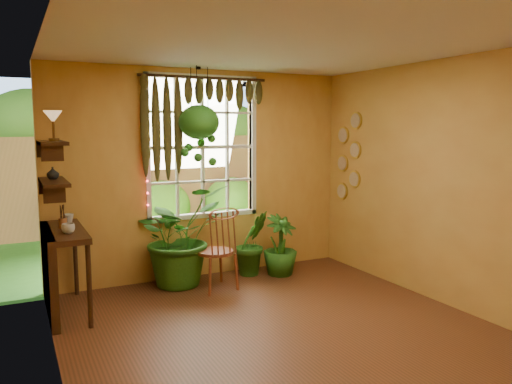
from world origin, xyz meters
TOP-DOWN VIEW (x-y plane):
  - floor at (0.00, 0.00)m, footprint 4.50×4.50m
  - ceiling at (0.00, 0.00)m, footprint 4.50×4.50m
  - wall_back at (0.00, 2.25)m, footprint 4.00×0.00m
  - wall_left at (-2.00, 0.00)m, footprint 0.00×4.50m
  - wall_right at (2.00, 0.00)m, footprint 0.00×4.50m
  - window at (0.00, 2.28)m, footprint 1.52×0.10m
  - valance_vine at (-0.08, 2.16)m, footprint 1.70×0.12m
  - string_lights at (-0.76, 2.19)m, footprint 0.03×0.03m
  - wall_plates at (1.98, 1.79)m, footprint 0.04×0.32m
  - counter_ledge at (-1.91, 1.60)m, footprint 0.40×1.20m
  - shelf_lower at (-1.88, 1.60)m, footprint 0.25×0.90m
  - shelf_upper at (-1.88, 1.60)m, footprint 0.25×0.90m
  - backyard at (0.24, 6.87)m, footprint 14.00×10.00m
  - windsor_chair at (-0.09, 1.59)m, footprint 0.50×0.52m
  - potted_plant_left at (-0.43, 1.99)m, footprint 1.43×1.35m
  - potted_plant_mid at (0.57, 1.97)m, footprint 0.51×0.43m
  - potted_plant_right at (0.90, 1.79)m, footprint 0.57×0.57m
  - hanging_basket at (-0.13, 2.05)m, footprint 0.50×0.50m
  - cup_a at (-1.78, 1.34)m, footprint 0.16×0.16m
  - cup_b at (-1.72, 1.91)m, footprint 0.14×0.14m
  - brush_jar at (-1.80, 1.66)m, footprint 0.09×0.09m
  - shelf_vase at (-1.87, 1.71)m, footprint 0.13×0.13m
  - tiffany_lamp at (-1.86, 1.47)m, footprint 0.18×0.18m

SIDE VIEW (x-z plane):
  - floor at x=0.00m, z-range 0.00..0.00m
  - windsor_chair at x=-0.09m, z-range -0.25..0.93m
  - potted_plant_right at x=0.90m, z-range 0.00..0.80m
  - potted_plant_mid at x=0.57m, z-range 0.00..0.86m
  - counter_ledge at x=-1.91m, z-range 0.10..1.00m
  - potted_plant_left at x=-0.43m, z-range 0.00..1.25m
  - cup_a at x=-1.78m, z-range 0.90..1.00m
  - cup_b at x=-1.72m, z-range 0.90..1.01m
  - brush_jar at x=-1.80m, z-range 0.87..1.18m
  - backyard at x=0.24m, z-range -4.72..7.28m
  - wall_back at x=0.00m, z-range -0.65..3.35m
  - wall_left at x=-2.00m, z-range -0.90..3.60m
  - wall_right at x=2.00m, z-range -0.90..3.60m
  - shelf_lower at x=-1.88m, z-range 1.38..1.42m
  - shelf_vase at x=-1.87m, z-range 1.42..1.55m
  - wall_plates at x=1.98m, z-range 1.00..2.10m
  - window at x=0.00m, z-range 0.77..2.63m
  - string_lights at x=-0.76m, z-range 0.98..2.52m
  - shelf_upper at x=-1.88m, z-range 1.78..1.82m
  - hanging_basket at x=-0.13m, z-range 1.35..2.59m
  - tiffany_lamp at x=-1.86m, z-range 1.89..2.19m
  - valance_vine at x=-0.08m, z-range 1.73..2.83m
  - ceiling at x=0.00m, z-range 2.70..2.70m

